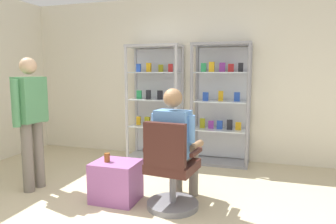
# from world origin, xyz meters

# --- Properties ---
(back_wall) EXTENTS (6.00, 0.10, 2.70)m
(back_wall) POSITION_xyz_m (0.00, 3.00, 1.35)
(back_wall) COLOR silver
(back_wall) RESTS_ON ground
(display_cabinet_left) EXTENTS (0.90, 0.45, 1.90)m
(display_cabinet_left) POSITION_xyz_m (-0.55, 2.76, 0.96)
(display_cabinet_left) COLOR #B7B7BC
(display_cabinet_left) RESTS_ON ground
(display_cabinet_right) EXTENTS (0.90, 0.45, 1.90)m
(display_cabinet_right) POSITION_xyz_m (0.55, 2.76, 0.96)
(display_cabinet_right) COLOR gray
(display_cabinet_right) RESTS_ON ground
(office_chair) EXTENTS (0.59, 0.56, 0.96)m
(office_chair) POSITION_xyz_m (0.29, 0.86, 0.39)
(office_chair) COLOR slate
(office_chair) RESTS_ON ground
(seated_shopkeeper) EXTENTS (0.52, 0.59, 1.29)m
(seated_shopkeeper) POSITION_xyz_m (0.30, 1.03, 0.71)
(seated_shopkeeper) COLOR slate
(seated_shopkeeper) RESTS_ON ground
(storage_crate) EXTENTS (0.50, 0.42, 0.45)m
(storage_crate) POSITION_xyz_m (-0.37, 0.90, 0.23)
(storage_crate) COLOR #9E599E
(storage_crate) RESTS_ON ground
(tea_glass) EXTENTS (0.07, 0.07, 0.10)m
(tea_glass) POSITION_xyz_m (-0.46, 0.87, 0.50)
(tea_glass) COLOR brown
(tea_glass) RESTS_ON storage_crate
(standing_customer) EXTENTS (0.24, 0.52, 1.63)m
(standing_customer) POSITION_xyz_m (-1.51, 0.91, 0.93)
(standing_customer) COLOR slate
(standing_customer) RESTS_ON ground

